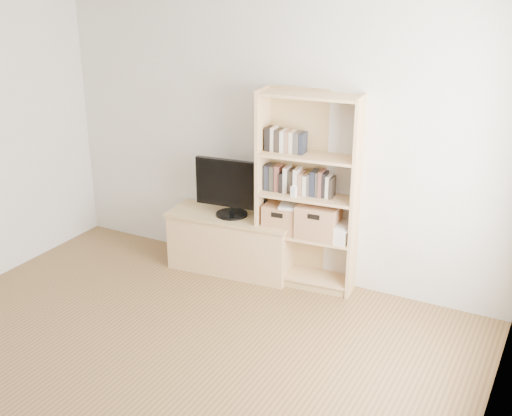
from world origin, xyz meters
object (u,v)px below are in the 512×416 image
Objects in this scene: basket_right at (319,221)px; television at (231,187)px; tv_stand at (232,243)px; bookshelf at (308,193)px; laptop at (298,206)px; baby_monitor at (294,192)px; basket_left at (282,217)px.

television is at bearing -179.90° from basket_right.
tv_stand is 0.95m from basket_right.
television reaches higher than basket_right.
bookshelf is 5.45× the size of laptop.
basket_right is at bearing -1.61° from television.
baby_monitor is at bearing -111.79° from laptop.
baby_monitor is 0.26× the size of basket_right.
basket_left is at bearing -178.67° from basket_right.
bookshelf is at bearing -1.41° from television.
baby_monitor reaches higher than laptop.
baby_monitor is at bearing -10.25° from television.
laptop is at bearing -175.72° from basket_right.
baby_monitor is at bearing -135.00° from bookshelf.
television reaches higher than laptop.
bookshelf reaches higher than basket_right.
laptop is (-0.19, -0.03, 0.12)m from basket_right.
bookshelf is 0.15m from baby_monitor.
bookshelf is 5.81× the size of basket_left.
basket_right is at bearing 35.27° from baby_monitor.
tv_stand is 0.99m from bookshelf.
baby_monitor is at bearing -33.92° from basket_left.
basket_left is (0.52, 0.03, 0.36)m from tv_stand.
tv_stand is at bearing -179.90° from basket_right.
bookshelf reaches higher than television.
laptop reaches higher than basket_left.
laptop is at bearing -2.79° from television.
tv_stand is at bearing 0.00° from television.
bookshelf is at bearing 178.73° from basket_right.
basket_left is at bearing -1.93° from tv_stand.
tv_stand is at bearing 178.17° from basket_left.
bookshelf reaches higher than baby_monitor.
baby_monitor is 0.35m from basket_left.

